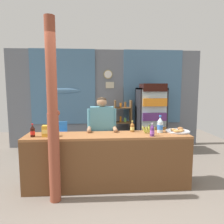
{
  "coord_description": "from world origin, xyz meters",
  "views": [
    {
      "loc": [
        -0.28,
        -2.91,
        1.74
      ],
      "look_at": [
        0.02,
        0.97,
        1.27
      ],
      "focal_mm": 33.04,
      "sensor_mm": 36.0,
      "label": 1
    }
  ],
  "objects_px": {
    "timber_post": "(53,117)",
    "soda_bottle_water": "(160,125)",
    "shopkeeper": "(102,127)",
    "banana_bunch": "(149,130)",
    "plastic_lawn_chair": "(59,137)",
    "soda_bottle_grape_soda": "(152,130)",
    "drink_fridge": "(151,115)",
    "pastry_tray": "(178,131)",
    "bottle_shelf_rack": "(123,124)",
    "soda_bottle_iced_tea": "(132,127)",
    "snack_box_choco_powder": "(48,131)",
    "stall_counter": "(108,157)",
    "soda_bottle_cola": "(33,131)"
  },
  "relations": [
    {
      "from": "stall_counter",
      "to": "timber_post",
      "type": "distance_m",
      "value": 1.15
    },
    {
      "from": "bottle_shelf_rack",
      "to": "soda_bottle_grape_soda",
      "type": "relative_size",
      "value": 6.13
    },
    {
      "from": "bottle_shelf_rack",
      "to": "snack_box_choco_powder",
      "type": "height_order",
      "value": "bottle_shelf_rack"
    },
    {
      "from": "soda_bottle_water",
      "to": "stall_counter",
      "type": "bearing_deg",
      "value": -168.1
    },
    {
      "from": "shopkeeper",
      "to": "banana_bunch",
      "type": "relative_size",
      "value": 5.89
    },
    {
      "from": "soda_bottle_grape_soda",
      "to": "banana_bunch",
      "type": "height_order",
      "value": "soda_bottle_grape_soda"
    },
    {
      "from": "stall_counter",
      "to": "soda_bottle_grape_soda",
      "type": "xyz_separation_m",
      "value": [
        0.73,
        -0.07,
        0.46
      ]
    },
    {
      "from": "plastic_lawn_chair",
      "to": "soda_bottle_water",
      "type": "bearing_deg",
      "value": -38.01
    },
    {
      "from": "bottle_shelf_rack",
      "to": "banana_bunch",
      "type": "height_order",
      "value": "bottle_shelf_rack"
    },
    {
      "from": "drink_fridge",
      "to": "bottle_shelf_rack",
      "type": "xyz_separation_m",
      "value": [
        -0.73,
        0.28,
        -0.3
      ]
    },
    {
      "from": "soda_bottle_grape_soda",
      "to": "bottle_shelf_rack",
      "type": "bearing_deg",
      "value": 94.35
    },
    {
      "from": "soda_bottle_cola",
      "to": "soda_bottle_iced_tea",
      "type": "bearing_deg",
      "value": 8.52
    },
    {
      "from": "plastic_lawn_chair",
      "to": "soda_bottle_cola",
      "type": "height_order",
      "value": "soda_bottle_cola"
    },
    {
      "from": "drink_fridge",
      "to": "soda_bottle_water",
      "type": "height_order",
      "value": "drink_fridge"
    },
    {
      "from": "drink_fridge",
      "to": "pastry_tray",
      "type": "xyz_separation_m",
      "value": [
        -0.01,
        -1.83,
        -0.05
      ]
    },
    {
      "from": "bottle_shelf_rack",
      "to": "pastry_tray",
      "type": "relative_size",
      "value": 3.19
    },
    {
      "from": "timber_post",
      "to": "soda_bottle_grape_soda",
      "type": "bearing_deg",
      "value": 8.55
    },
    {
      "from": "bottle_shelf_rack",
      "to": "soda_bottle_iced_tea",
      "type": "distance_m",
      "value": 2.05
    },
    {
      "from": "soda_bottle_iced_tea",
      "to": "pastry_tray",
      "type": "height_order",
      "value": "soda_bottle_iced_tea"
    },
    {
      "from": "timber_post",
      "to": "soda_bottle_water",
      "type": "relative_size",
      "value": 8.8
    },
    {
      "from": "snack_box_choco_powder",
      "to": "pastry_tray",
      "type": "distance_m",
      "value": 2.27
    },
    {
      "from": "soda_bottle_cola",
      "to": "pastry_tray",
      "type": "distance_m",
      "value": 2.51
    },
    {
      "from": "timber_post",
      "to": "soda_bottle_iced_tea",
      "type": "distance_m",
      "value": 1.44
    },
    {
      "from": "soda_bottle_water",
      "to": "shopkeeper",
      "type": "bearing_deg",
      "value": 162.49
    },
    {
      "from": "soda_bottle_water",
      "to": "drink_fridge",
      "type": "bearing_deg",
      "value": 79.66
    },
    {
      "from": "drink_fridge",
      "to": "stall_counter",
      "type": "bearing_deg",
      "value": -122.27
    },
    {
      "from": "plastic_lawn_chair",
      "to": "soda_bottle_grape_soda",
      "type": "xyz_separation_m",
      "value": [
        1.87,
        -1.9,
        0.53
      ]
    },
    {
      "from": "drink_fridge",
      "to": "pastry_tray",
      "type": "relative_size",
      "value": 4.25
    },
    {
      "from": "soda_bottle_water",
      "to": "soda_bottle_grape_soda",
      "type": "relative_size",
      "value": 1.38
    },
    {
      "from": "soda_bottle_water",
      "to": "timber_post",
      "type": "bearing_deg",
      "value": -164.19
    },
    {
      "from": "plastic_lawn_chair",
      "to": "soda_bottle_grape_soda",
      "type": "relative_size",
      "value": 3.83
    },
    {
      "from": "soda_bottle_iced_tea",
      "to": "pastry_tray",
      "type": "xyz_separation_m",
      "value": [
        0.81,
        -0.09,
        -0.07
      ]
    },
    {
      "from": "soda_bottle_water",
      "to": "soda_bottle_cola",
      "type": "xyz_separation_m",
      "value": [
        -2.18,
        -0.17,
        -0.04
      ]
    },
    {
      "from": "bottle_shelf_rack",
      "to": "shopkeeper",
      "type": "distance_m",
      "value": 1.91
    },
    {
      "from": "soda_bottle_cola",
      "to": "stall_counter",
      "type": "bearing_deg",
      "value": -1.3
    },
    {
      "from": "timber_post",
      "to": "banana_bunch",
      "type": "xyz_separation_m",
      "value": [
        1.55,
        0.44,
        -0.31
      ]
    },
    {
      "from": "drink_fridge",
      "to": "bottle_shelf_rack",
      "type": "height_order",
      "value": "drink_fridge"
    },
    {
      "from": "bottle_shelf_rack",
      "to": "plastic_lawn_chair",
      "type": "bearing_deg",
      "value": -164.21
    },
    {
      "from": "shopkeeper",
      "to": "timber_post",
      "type": "bearing_deg",
      "value": -131.87
    },
    {
      "from": "stall_counter",
      "to": "snack_box_choco_powder",
      "type": "distance_m",
      "value": 1.09
    },
    {
      "from": "soda_bottle_cola",
      "to": "snack_box_choco_powder",
      "type": "relative_size",
      "value": 1.21
    },
    {
      "from": "timber_post",
      "to": "shopkeeper",
      "type": "relative_size",
      "value": 1.76
    },
    {
      "from": "timber_post",
      "to": "soda_bottle_water",
      "type": "xyz_separation_m",
      "value": [
        1.78,
        0.5,
        -0.24
      ]
    },
    {
      "from": "plastic_lawn_chair",
      "to": "soda_bottle_grape_soda",
      "type": "bearing_deg",
      "value": -45.45
    },
    {
      "from": "soda_bottle_iced_tea",
      "to": "soda_bottle_cola",
      "type": "xyz_separation_m",
      "value": [
        -1.69,
        -0.25,
        0.01
      ]
    },
    {
      "from": "plastic_lawn_chair",
      "to": "soda_bottle_grape_soda",
      "type": "distance_m",
      "value": 2.72
    },
    {
      "from": "shopkeeper",
      "to": "plastic_lawn_chair",
      "type": "bearing_deg",
      "value": 128.9
    },
    {
      "from": "shopkeeper",
      "to": "stall_counter",
      "type": "bearing_deg",
      "value": -80.42
    },
    {
      "from": "soda_bottle_iced_tea",
      "to": "banana_bunch",
      "type": "relative_size",
      "value": 0.78
    },
    {
      "from": "snack_box_choco_powder",
      "to": "shopkeeper",
      "type": "bearing_deg",
      "value": 27.98
    }
  ]
}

